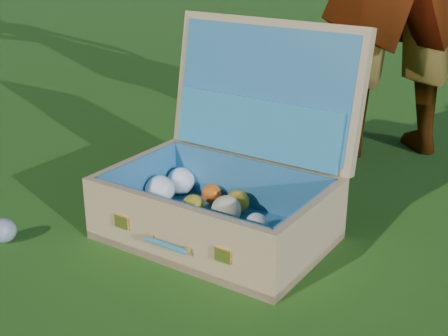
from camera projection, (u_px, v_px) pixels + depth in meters
The scene contains 3 objects.
ground at pixel (257, 252), 1.82m from camera, with size 60.00×60.00×0.00m, color #215114.
stray_ball at pixel (4, 231), 1.87m from camera, with size 0.07×0.07×0.07m, color teal.
suitcase at pixel (230, 174), 1.92m from camera, with size 0.79×0.73×0.63m.
Camera 1 is at (0.35, -1.57, 0.90)m, focal length 50.00 mm.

